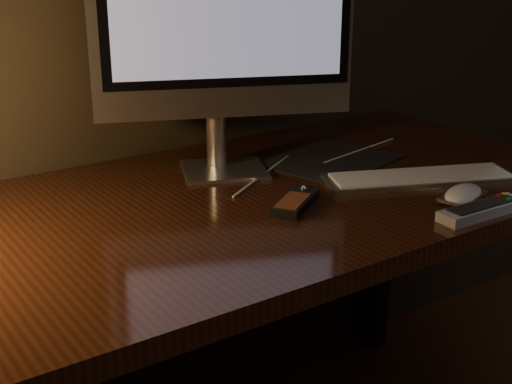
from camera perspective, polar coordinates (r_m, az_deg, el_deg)
desk at (r=1.50m, az=-3.70°, el=-4.47°), size 1.60×0.75×0.75m
monitor at (r=1.49m, az=-2.64°, el=14.06°), size 0.52×0.25×0.57m
keyboard at (r=1.55m, az=13.00°, el=1.16°), size 0.42×0.27×0.02m
mousepad at (r=1.65m, az=5.97°, el=2.56°), size 0.34×0.30×0.00m
mouse at (r=1.44m, az=16.22°, el=-0.33°), size 0.12×0.09×0.02m
media_remote at (r=1.36m, az=3.20°, el=-0.78°), size 0.15×0.12×0.03m
tv_remote at (r=1.39m, az=17.64°, el=-1.34°), size 0.20×0.05×0.03m
cable at (r=1.62m, az=4.88°, el=2.31°), size 0.55×0.20×0.01m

